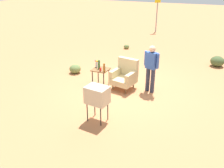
# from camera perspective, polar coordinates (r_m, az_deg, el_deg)

# --- Properties ---
(ground_plane) EXTENTS (60.00, 60.00, 0.00)m
(ground_plane) POSITION_cam_1_polar(r_m,az_deg,el_deg) (8.67, 3.57, -0.97)
(ground_plane) COLOR #C17A4C
(armchair) EXTENTS (0.89, 0.90, 1.06)m
(armchair) POSITION_cam_1_polar(r_m,az_deg,el_deg) (8.49, 3.08, 2.15)
(armchair) COLOR brown
(armchair) RESTS_ON ground
(side_table) EXTENTS (0.56, 0.56, 0.65)m
(side_table) POSITION_cam_1_polar(r_m,az_deg,el_deg) (8.64, -2.70, 2.96)
(side_table) COLOR black
(side_table) RESTS_ON ground
(tv_on_stand) EXTENTS (0.65, 0.51, 1.03)m
(tv_on_stand) POSITION_cam_1_polar(r_m,az_deg,el_deg) (6.44, -3.54, -2.68)
(tv_on_stand) COLOR black
(tv_on_stand) RESTS_ON ground
(person_standing) EXTENTS (0.54, 0.32, 1.64)m
(person_standing) POSITION_cam_1_polar(r_m,az_deg,el_deg) (8.16, 9.29, 4.21)
(person_standing) COLOR #2D3347
(person_standing) RESTS_ON ground
(road_sign) EXTENTS (0.33, 0.33, 2.44)m
(road_sign) POSITION_cam_1_polar(r_m,az_deg,el_deg) (17.73, 10.65, 16.47)
(road_sign) COLOR gray
(road_sign) RESTS_ON ground
(bottle_short_clear) EXTENTS (0.06, 0.06, 0.20)m
(bottle_short_clear) POSITION_cam_1_polar(r_m,az_deg,el_deg) (8.39, -1.75, 3.77)
(bottle_short_clear) COLOR silver
(bottle_short_clear) RESTS_ON side_table
(soda_can_red) EXTENTS (0.07, 0.07, 0.12)m
(soda_can_red) POSITION_cam_1_polar(r_m,az_deg,el_deg) (8.39, -2.77, 3.47)
(soda_can_red) COLOR red
(soda_can_red) RESTS_ON side_table
(bottle_wine_green) EXTENTS (0.07, 0.07, 0.32)m
(bottle_wine_green) POSITION_cam_1_polar(r_m,az_deg,el_deg) (8.58, -3.10, 4.64)
(bottle_wine_green) COLOR #1E5623
(bottle_wine_green) RESTS_ON side_table
(bottle_tall_amber) EXTENTS (0.07, 0.07, 0.30)m
(bottle_tall_amber) POSITION_cam_1_polar(r_m,az_deg,el_deg) (8.28, -1.87, 3.86)
(bottle_tall_amber) COLOR brown
(bottle_tall_amber) RESTS_ON side_table
(flower_vase) EXTENTS (0.14, 0.10, 0.27)m
(flower_vase) POSITION_cam_1_polar(r_m,az_deg,el_deg) (8.76, -3.70, 4.97)
(flower_vase) COLOR silver
(flower_vase) RESTS_ON side_table
(shrub_near) EXTENTS (0.47, 0.47, 0.36)m
(shrub_near) POSITION_cam_1_polar(r_m,az_deg,el_deg) (10.06, -8.76, 3.59)
(shrub_near) COLOR olive
(shrub_near) RESTS_ON ground
(shrub_far) EXTENTS (0.60, 0.60, 0.46)m
(shrub_far) POSITION_cam_1_polar(r_m,az_deg,el_deg) (11.68, 23.77, 4.97)
(shrub_far) COLOR #475B33
(shrub_far) RESTS_ON ground
(shrub_lone) EXTENTS (0.31, 0.31, 0.24)m
(shrub_lone) POSITION_cam_1_polar(r_m,az_deg,el_deg) (13.45, 3.46, 8.88)
(shrub_lone) COLOR olive
(shrub_lone) RESTS_ON ground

